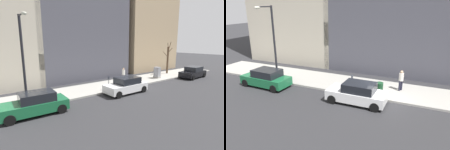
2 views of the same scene
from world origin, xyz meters
TOP-DOWN VIEW (x-y plane):
  - ground_plane at (0.00, 0.00)m, footprint 120.00×120.00m
  - sidewalk at (2.00, 0.00)m, footprint 4.00×36.00m
  - parked_car_black at (-1.10, -10.61)m, footprint 2.05×4.26m
  - parked_car_white at (-1.04, 1.45)m, footprint 1.93×4.21m
  - parked_car_green at (-1.11, 9.63)m, footprint 2.04×4.26m
  - parking_meter at (0.45, 2.42)m, footprint 0.14×0.10m
  - utility_box at (1.30, -6.04)m, footprint 0.83×0.61m
  - streetlamp at (0.28, 9.82)m, footprint 1.97×0.32m
  - bare_tree at (2.58, -9.98)m, footprint 1.87×0.95m
  - trash_bin at (0.90, 0.33)m, footprint 0.56×0.56m
  - pedestrian_near_meter at (2.26, -1.06)m, footprint 0.37×0.36m
  - office_block_center at (11.65, 1.34)m, footprint 12.30×12.30m

SIDE VIEW (x-z plane):
  - ground_plane at x=0.00m, z-range 0.00..0.00m
  - sidewalk at x=2.00m, z-range 0.00..0.15m
  - trash_bin at x=0.90m, z-range 0.15..1.05m
  - parked_car_black at x=-1.10m, z-range -0.02..1.50m
  - parked_car_white at x=-1.04m, z-range -0.02..1.50m
  - parked_car_green at x=-1.11m, z-range -0.02..1.50m
  - utility_box at x=1.30m, z-range 0.13..1.56m
  - parking_meter at x=0.45m, z-range 0.30..1.65m
  - pedestrian_near_meter at x=2.26m, z-range 0.26..1.92m
  - bare_tree at x=2.58m, z-range -0.05..4.61m
  - streetlamp at x=0.28m, z-range 0.77..7.27m
  - office_block_center at x=11.65m, z-range 0.00..14.12m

